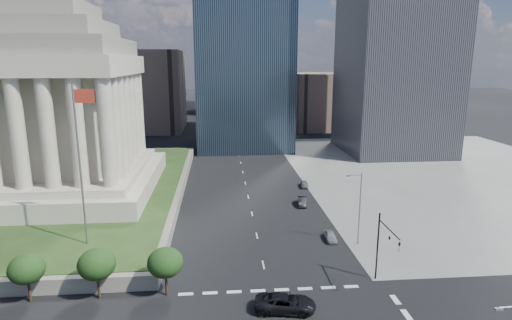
{
  "coord_description": "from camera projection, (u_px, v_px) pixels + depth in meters",
  "views": [
    {
      "loc": [
        -5.04,
        -27.9,
        24.45
      ],
      "look_at": [
        -0.85,
        20.61,
        13.11
      ],
      "focal_mm": 30.0,
      "sensor_mm": 36.0,
      "label": 1
    }
  ],
  "objects": [
    {
      "name": "plaza_terrace",
      "position": [
        0.0,
        194.0,
        77.58
      ],
      "size": [
        66.0,
        70.0,
        1.8
      ],
      "primitive_type": "cube",
      "color": "#636055",
      "rests_on": "ground"
    },
    {
      "name": "building_filler_ne",
      "position": [
        318.0,
        100.0,
        159.6
      ],
      "size": [
        20.0,
        30.0,
        20.0
      ],
      "primitive_type": "cube",
      "color": "brown",
      "rests_on": "ground"
    },
    {
      "name": "sidewalk_ne",
      "position": [
        450.0,
        173.0,
        95.11
      ],
      "size": [
        68.0,
        90.0,
        0.03
      ],
      "primitive_type": "cube",
      "color": "slate",
      "rests_on": "ground"
    },
    {
      "name": "war_memorial",
      "position": [
        46.0,
        79.0,
        71.91
      ],
      "size": [
        34.0,
        34.0,
        39.0
      ],
      "primitive_type": null,
      "color": "#9D9784",
      "rests_on": "plaza_lawn"
    },
    {
      "name": "parked_sedan_mid",
      "position": [
        302.0,
        201.0,
        73.91
      ],
      "size": [
        2.12,
        4.33,
        1.37
      ],
      "primitive_type": "imported",
      "rotation": [
        0.0,
        0.0,
        -0.17
      ],
      "color": "black",
      "rests_on": "ground"
    },
    {
      "name": "pickup_truck",
      "position": [
        285.0,
        303.0,
        42.65
      ],
      "size": [
        3.68,
        6.45,
        1.7
      ],
      "primitive_type": "imported",
      "rotation": [
        0.0,
        0.0,
        1.42
      ],
      "color": "black",
      "rests_on": "ground"
    },
    {
      "name": "flagpole",
      "position": [
        81.0,
        157.0,
        51.53
      ],
      "size": [
        2.52,
        0.24,
        20.0
      ],
      "color": "slate",
      "rests_on": "plaza_lawn"
    },
    {
      "name": "street_lamp_north",
      "position": [
        359.0,
        205.0,
        57.13
      ],
      "size": [
        2.13,
        0.22,
        10.0
      ],
      "color": "slate",
      "rests_on": "ground"
    },
    {
      "name": "parked_sedan_far",
      "position": [
        304.0,
        184.0,
        84.58
      ],
      "size": [
        1.89,
        3.73,
        1.22
      ],
      "primitive_type": "imported",
      "rotation": [
        0.0,
        0.0,
        -0.13
      ],
      "color": "slate",
      "rests_on": "ground"
    },
    {
      "name": "traffic_signal_ne",
      "position": [
        384.0,
        243.0,
        46.19
      ],
      "size": [
        0.3,
        5.74,
        8.0
      ],
      "color": "black",
      "rests_on": "ground"
    },
    {
      "name": "building_filler_nw",
      "position": [
        149.0,
        90.0,
        153.49
      ],
      "size": [
        24.0,
        30.0,
        28.0
      ],
      "primitive_type": "cube",
      "color": "brown",
      "rests_on": "ground"
    },
    {
      "name": "ground",
      "position": [
        236.0,
        143.0,
        130.07
      ],
      "size": [
        500.0,
        500.0,
        0.0
      ],
      "primitive_type": "plane",
      "color": "black",
      "rests_on": "ground"
    },
    {
      "name": "midrise_glass",
      "position": [
        243.0,
        40.0,
        118.58
      ],
      "size": [
        26.0,
        26.0,
        60.0
      ],
      "primitive_type": "cube",
      "color": "black",
      "rests_on": "ground"
    },
    {
      "name": "parked_sedan_near",
      "position": [
        331.0,
        236.0,
        59.47
      ],
      "size": [
        1.63,
        3.65,
        1.22
      ],
      "primitive_type": "imported",
      "rotation": [
        0.0,
        0.0,
        -0.05
      ],
      "color": "#9B9FA4",
      "rests_on": "ground"
    }
  ]
}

